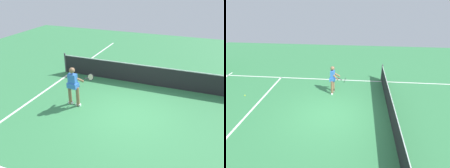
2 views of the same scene
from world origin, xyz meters
The scene contains 4 objects.
ground_plane centered at (0.00, 0.00, 0.00)m, with size 25.77×25.77×0.00m, color #38844C.
sideline_left_marking centered at (-3.98, 0.00, 0.00)m, with size 0.10×17.82×0.01m, color white.
court_net centered at (0.00, 2.71, 0.47)m, with size 8.65×0.08×1.01m.
tennis_player centered at (-2.17, -0.10, 0.85)m, with size 0.83×0.92×1.55m.
Camera 1 is at (2.03, -6.96, 4.61)m, focal length 37.14 mm.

